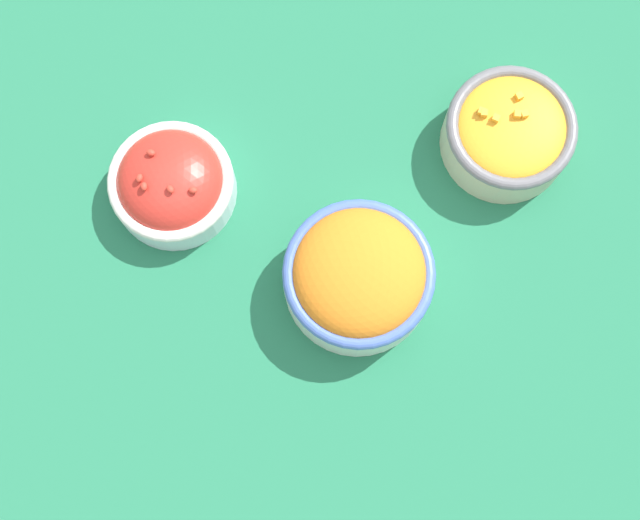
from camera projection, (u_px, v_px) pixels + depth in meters
name	position (u px, v px, depth m)	size (l,w,h in m)	color
ground_plane	(320.00, 267.00, 0.86)	(3.00, 3.00, 0.00)	#23704C
bowl_carrots	(354.00, 276.00, 0.82)	(0.14, 0.14, 0.08)	silver
bowl_squash	(504.00, 133.00, 0.86)	(0.13, 0.13, 0.06)	beige
bowl_cherry_tomatoes	(167.00, 183.00, 0.85)	(0.12, 0.12, 0.07)	silver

